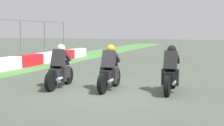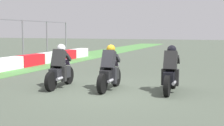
# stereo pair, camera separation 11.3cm
# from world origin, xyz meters

# --- Properties ---
(ground_plane) EXTENTS (120.00, 120.00, 0.00)m
(ground_plane) POSITION_xyz_m (0.00, 0.00, 0.00)
(ground_plane) COLOR #495244
(rider_lane_a) EXTENTS (2.04, 0.54, 1.51)m
(rider_lane_a) POSITION_xyz_m (0.52, -1.87, 0.62)
(rider_lane_a) COLOR black
(rider_lane_a) RESTS_ON ground_plane
(rider_lane_b) EXTENTS (2.04, 0.54, 1.51)m
(rider_lane_b) POSITION_xyz_m (0.21, 0.11, 0.62)
(rider_lane_b) COLOR black
(rider_lane_b) RESTS_ON ground_plane
(rider_lane_c) EXTENTS (2.04, 0.55, 1.51)m
(rider_lane_c) POSITION_xyz_m (-0.01, 1.87, 0.62)
(rider_lane_c) COLOR black
(rider_lane_c) RESTS_ON ground_plane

